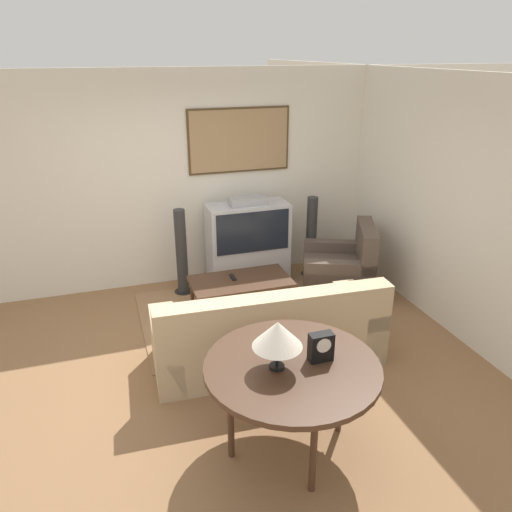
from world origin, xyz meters
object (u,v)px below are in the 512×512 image
object	(u,v)px
table_lamp	(277,335)
speaker_tower_left	(182,254)
couch	(269,336)
console_table	(292,372)
armchair	(341,271)
speaker_tower_right	(311,239)
tv	(248,243)
mantel_clock	(321,347)
coffee_table	(241,283)

from	to	relation	value
table_lamp	speaker_tower_left	distance (m)	3.00
couch	console_table	size ratio (longest dim) A/B	1.74
armchair	console_table	world-z (taller)	armchair
speaker_tower_right	table_lamp	bearing A→B (deg)	-118.23
armchair	speaker_tower_left	xyz separation A→B (m)	(-1.91, 0.60, 0.23)
tv	mantel_clock	distance (m)	3.03
console_table	speaker_tower_left	xyz separation A→B (m)	(-0.29, 2.94, -0.19)
armchair	speaker_tower_right	world-z (taller)	speaker_tower_right
coffee_table	table_lamp	xyz separation A→B (m)	(-0.36, -2.17, 0.65)
mantel_clock	armchair	bearing A→B (deg)	59.23
console_table	armchair	bearing A→B (deg)	55.41
couch	console_table	distance (m)	1.24
table_lamp	console_table	bearing A→B (deg)	1.56
couch	speaker_tower_left	distance (m)	1.88
couch	console_table	bearing A→B (deg)	81.75
couch	table_lamp	bearing A→B (deg)	76.07
speaker_tower_left	table_lamp	bearing A→B (deg)	-86.64
console_table	speaker_tower_left	distance (m)	2.96
coffee_table	speaker_tower_left	xyz separation A→B (m)	(-0.54, 0.78, 0.12)
couch	armchair	world-z (taller)	armchair
speaker_tower_left	couch	bearing A→B (deg)	-73.86
couch	speaker_tower_right	xyz separation A→B (m)	(1.23, 1.79, 0.22)
mantel_clock	speaker_tower_right	world-z (taller)	speaker_tower_right
coffee_table	speaker_tower_right	size ratio (longest dim) A/B	1.03
coffee_table	table_lamp	distance (m)	2.29
console_table	speaker_tower_left	size ratio (longest dim) A/B	1.17
coffee_table	console_table	xyz separation A→B (m)	(-0.24, -2.16, 0.31)
couch	table_lamp	distance (m)	1.42
couch	table_lamp	size ratio (longest dim) A/B	5.94
coffee_table	speaker_tower_left	bearing A→B (deg)	124.72
console_table	mantel_clock	distance (m)	0.28
armchair	mantel_clock	bearing A→B (deg)	-7.32
coffee_table	speaker_tower_right	world-z (taller)	speaker_tower_right
table_lamp	speaker_tower_left	xyz separation A→B (m)	(-0.17, 2.94, -0.53)
mantel_clock	tv	bearing A→B (deg)	83.05
armchair	console_table	distance (m)	2.87
coffee_table	speaker_tower_right	bearing A→B (deg)	32.54
coffee_table	mantel_clock	xyz separation A→B (m)	(-0.02, -2.17, 0.49)
mantel_clock	speaker_tower_left	size ratio (longest dim) A/B	0.20
speaker_tower_left	speaker_tower_right	size ratio (longest dim) A/B	1.00
table_lamp	coffee_table	bearing A→B (deg)	80.46
armchair	speaker_tower_right	xyz separation A→B (m)	(-0.15, 0.60, 0.23)
mantel_clock	speaker_tower_left	distance (m)	3.01
armchair	mantel_clock	size ratio (longest dim) A/B	5.14
tv	coffee_table	world-z (taller)	tv
armchair	speaker_tower_left	bearing A→B (deg)	-84.17
speaker_tower_left	speaker_tower_right	distance (m)	1.75
speaker_tower_right	speaker_tower_left	bearing A→B (deg)	180.00
armchair	console_table	xyz separation A→B (m)	(-1.61, -2.34, 0.43)
coffee_table	speaker_tower_right	xyz separation A→B (m)	(1.22, 0.78, 0.12)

